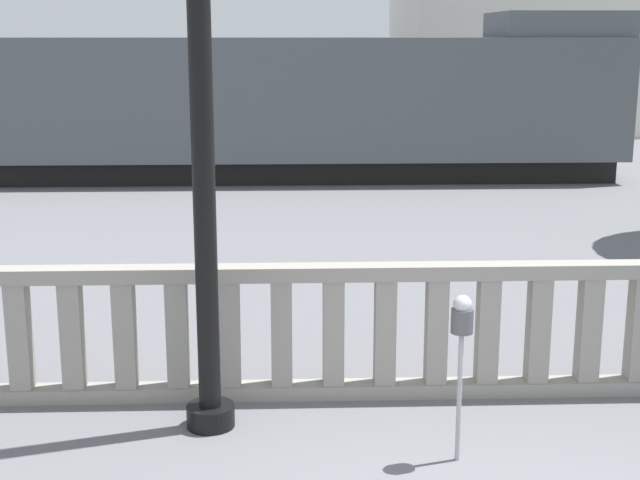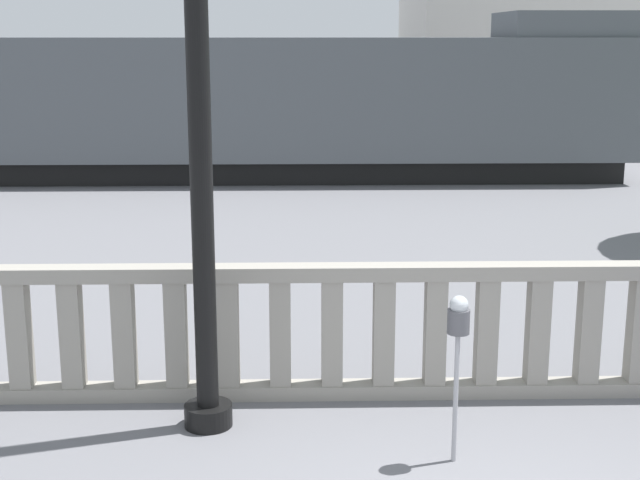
# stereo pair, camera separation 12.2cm
# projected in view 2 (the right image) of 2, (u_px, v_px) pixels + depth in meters

# --- Properties ---
(balustrade) EXTENTS (15.81, 0.24, 1.32)m
(balustrade) POSITION_uv_depth(u_px,v_px,m) (435.00, 331.00, 8.56)
(balustrade) COLOR gray
(balustrade) RESTS_ON ground
(lamppost) EXTENTS (0.43, 0.43, 6.28)m
(lamppost) POSITION_uv_depth(u_px,v_px,m) (199.00, 88.00, 7.37)
(lamppost) COLOR black
(lamppost) RESTS_ON ground
(parking_meter) EXTENTS (0.18, 0.18, 1.42)m
(parking_meter) POSITION_uv_depth(u_px,v_px,m) (458.00, 328.00, 7.12)
(parking_meter) COLOR #99999E
(parking_meter) RESTS_ON ground
(train_near) EXTENTS (24.65, 3.14, 4.00)m
(train_near) POSITION_uv_depth(u_px,v_px,m) (128.00, 105.00, 21.67)
(train_near) COLOR black
(train_near) RESTS_ON ground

